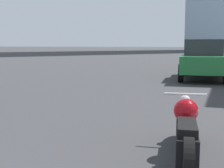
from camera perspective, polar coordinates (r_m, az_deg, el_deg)
motorcycle at (r=4.07m, az=13.37°, el=-8.48°), size 0.65×2.37×0.75m
parked_car_green at (r=13.69m, az=16.24°, el=4.37°), size 2.18×4.52×1.66m
parked_car_red at (r=25.53m, az=17.88°, el=5.33°), size 1.99×4.31×1.53m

